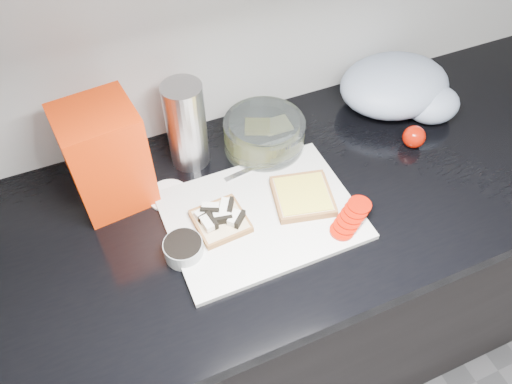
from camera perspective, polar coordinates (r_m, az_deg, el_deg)
base_cabinet at (r=1.51m, az=3.39°, el=-11.53°), size 3.50×0.60×0.86m
countertop at (r=1.14m, az=4.40°, el=-0.47°), size 3.50×0.64×0.04m
cutting_board at (r=1.07m, az=0.64°, el=-2.65°), size 0.40×0.30×0.01m
bread_left at (r=1.05m, az=-4.15°, el=-3.16°), size 0.12×0.12×0.03m
bread_right at (r=1.09m, az=5.35°, el=-0.48°), size 0.15×0.15×0.02m
tomato_slices at (r=1.06m, az=10.78°, el=-2.91°), size 0.12×0.10×0.03m
knife at (r=1.17m, az=1.38°, el=3.58°), size 0.18×0.04×0.01m
seed_tub at (r=1.01m, az=-8.29°, el=-6.41°), size 0.08×0.08×0.04m
tub_lid at (r=1.13m, az=-9.97°, el=-0.38°), size 0.11×0.11×0.01m
glass_bowl at (r=1.19m, az=0.93°, el=6.53°), size 0.19×0.19×0.08m
bread_bag at (r=1.07m, az=-16.77°, el=3.84°), size 0.17×0.16×0.24m
steel_canister at (r=1.13m, az=-7.96°, el=7.54°), size 0.09×0.09×0.21m
grocery_bag at (r=1.35m, az=16.11°, el=11.37°), size 0.30×0.27×0.13m
whole_tomatoes at (r=1.26m, az=17.62°, el=6.03°), size 0.06×0.06×0.06m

